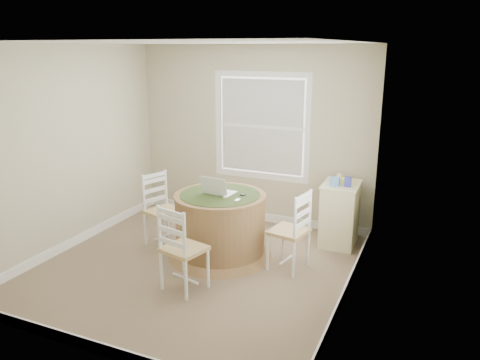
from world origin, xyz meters
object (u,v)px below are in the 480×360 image
at_px(round_table, 220,223).
at_px(corner_chest, 340,214).
at_px(chair_near, 184,248).
at_px(chair_right, 289,231).
at_px(laptop, 219,191).
at_px(chair_left, 164,211).

distance_m(round_table, corner_chest, 1.62).
relative_size(chair_near, chair_right, 1.00).
bearing_deg(laptop, round_table, 143.71).
relative_size(chair_right, corner_chest, 1.13).
bearing_deg(chair_near, round_table, -75.04).
bearing_deg(chair_left, chair_right, -71.30).
distance_m(chair_right, corner_chest, 1.05).
relative_size(round_table, chair_left, 1.38).
relative_size(chair_left, chair_right, 1.00).
bearing_deg(round_table, laptop, 139.15).
height_order(chair_left, chair_near, same).
distance_m(chair_left, corner_chest, 2.33).
bearing_deg(chair_near, corner_chest, -109.81).
bearing_deg(chair_right, chair_near, -32.35).
relative_size(round_table, chair_right, 1.38).
xyz_separation_m(round_table, corner_chest, (1.28, 0.98, -0.02)).
bearing_deg(chair_near, laptop, -73.13).
height_order(chair_near, laptop, laptop).
distance_m(chair_right, laptop, 0.99).
relative_size(laptop, corner_chest, 0.45).
bearing_deg(chair_left, chair_near, -118.77).
relative_size(chair_right, laptop, 2.50).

